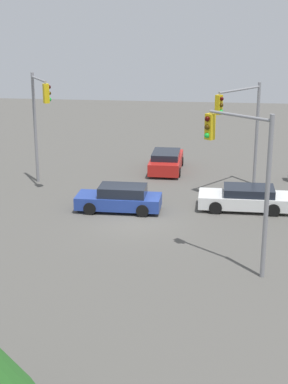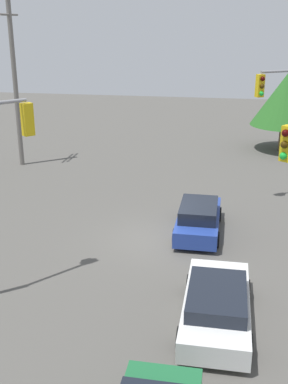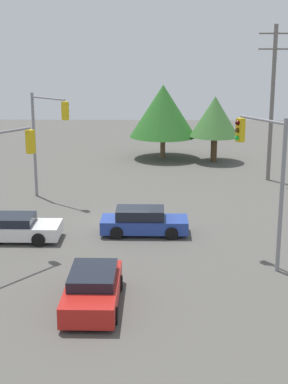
{
  "view_description": "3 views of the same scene",
  "coord_description": "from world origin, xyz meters",
  "px_view_note": "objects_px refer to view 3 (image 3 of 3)",
  "views": [
    {
      "loc": [
        3.95,
        -27.22,
        10.14
      ],
      "look_at": [
        0.47,
        0.23,
        1.51
      ],
      "focal_mm": 55.0,
      "sensor_mm": 36.0,
      "label": 1
    },
    {
      "loc": [
        18.09,
        2.7,
        8.59
      ],
      "look_at": [
        -1.33,
        -0.8,
        1.57
      ],
      "focal_mm": 45.0,
      "sensor_mm": 36.0,
      "label": 2
    },
    {
      "loc": [
        -1.66,
        30.12,
        9.85
      ],
      "look_at": [
        -0.99,
        -0.27,
        1.71
      ],
      "focal_mm": 55.0,
      "sensor_mm": 36.0,
      "label": 3
    }
  ],
  "objects_px": {
    "sedan_blue": "(143,222)",
    "sedan_red": "(93,289)",
    "sedan_white": "(11,228)",
    "traffic_signal_aux": "(46,129)",
    "traffic_signal_cross": "(265,165)"
  },
  "relations": [
    {
      "from": "sedan_red",
      "to": "traffic_signal_cross",
      "type": "height_order",
      "value": "traffic_signal_cross"
    },
    {
      "from": "traffic_signal_cross",
      "to": "sedan_white",
      "type": "bearing_deg",
      "value": 44.62
    },
    {
      "from": "traffic_signal_cross",
      "to": "traffic_signal_aux",
      "type": "height_order",
      "value": "traffic_signal_cross"
    },
    {
      "from": "sedan_white",
      "to": "traffic_signal_cross",
      "type": "relative_size",
      "value": 0.72
    },
    {
      "from": "traffic_signal_aux",
      "to": "traffic_signal_cross",
      "type": "bearing_deg",
      "value": -3.14
    },
    {
      "from": "sedan_red",
      "to": "traffic_signal_cross",
      "type": "xyz_separation_m",
      "value": [
        -6.99,
        -4.41,
        3.81
      ]
    },
    {
      "from": "sedan_red",
      "to": "traffic_signal_aux",
      "type": "height_order",
      "value": "traffic_signal_aux"
    },
    {
      "from": "sedan_white",
      "to": "traffic_signal_aux",
      "type": "relative_size",
      "value": 0.73
    },
    {
      "from": "traffic_signal_cross",
      "to": "sedan_blue",
      "type": "bearing_deg",
      "value": 22.2
    },
    {
      "from": "sedan_blue",
      "to": "sedan_white",
      "type": "distance_m",
      "value": 6.6
    },
    {
      "from": "sedan_blue",
      "to": "sedan_red",
      "type": "height_order",
      "value": "sedan_blue"
    },
    {
      "from": "sedan_white",
      "to": "traffic_signal_cross",
      "type": "bearing_deg",
      "value": 76.62
    },
    {
      "from": "traffic_signal_aux",
      "to": "sedan_red",
      "type": "bearing_deg",
      "value": -34.51
    },
    {
      "from": "traffic_signal_cross",
      "to": "sedan_red",
      "type": "bearing_deg",
      "value": 90.23
    },
    {
      "from": "sedan_red",
      "to": "traffic_signal_aux",
      "type": "xyz_separation_m",
      "value": [
        4.29,
        -14.7,
        3.73
      ]
    }
  ]
}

